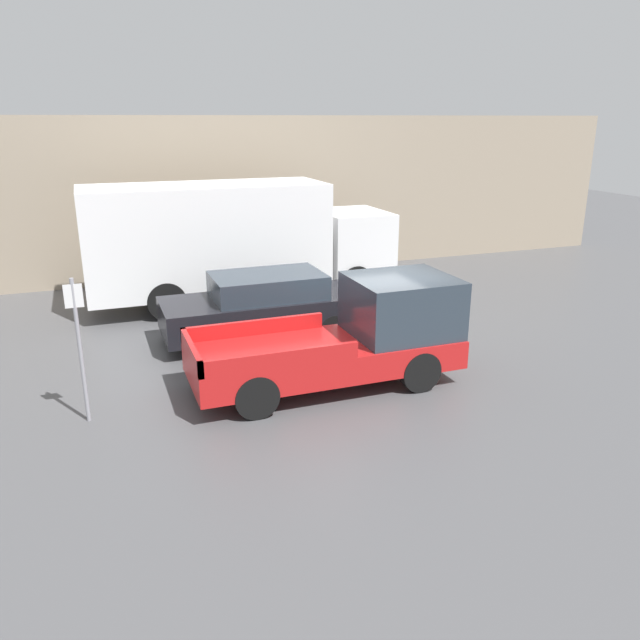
{
  "coord_description": "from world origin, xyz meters",
  "views": [
    {
      "loc": [
        -5.3,
        -11.27,
        5.09
      ],
      "look_at": [
        -0.94,
        0.4,
        1.04
      ],
      "focal_mm": 35.0,
      "sensor_mm": 36.0,
      "label": 1
    }
  ],
  "objects_px": {
    "pickup_truck": "(354,336)",
    "parking_sign": "(79,343)",
    "delivery_truck": "(232,239)",
    "car": "(264,306)"
  },
  "relations": [
    {
      "from": "pickup_truck",
      "to": "parking_sign",
      "type": "xyz_separation_m",
      "value": [
        -5.06,
        0.05,
        0.48
      ]
    },
    {
      "from": "delivery_truck",
      "to": "car",
      "type": "bearing_deg",
      "value": -90.64
    },
    {
      "from": "pickup_truck",
      "to": "car",
      "type": "relative_size",
      "value": 1.12
    },
    {
      "from": "delivery_truck",
      "to": "parking_sign",
      "type": "bearing_deg",
      "value": -122.32
    },
    {
      "from": "car",
      "to": "parking_sign",
      "type": "xyz_separation_m",
      "value": [
        -4.08,
        -3.1,
        0.64
      ]
    },
    {
      "from": "car",
      "to": "parking_sign",
      "type": "height_order",
      "value": "parking_sign"
    },
    {
      "from": "pickup_truck",
      "to": "delivery_truck",
      "type": "xyz_separation_m",
      "value": [
        -0.94,
        6.56,
        0.85
      ]
    },
    {
      "from": "pickup_truck",
      "to": "delivery_truck",
      "type": "height_order",
      "value": "delivery_truck"
    },
    {
      "from": "car",
      "to": "pickup_truck",
      "type": "bearing_deg",
      "value": -72.8
    },
    {
      "from": "pickup_truck",
      "to": "parking_sign",
      "type": "bearing_deg",
      "value": 179.44
    }
  ]
}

